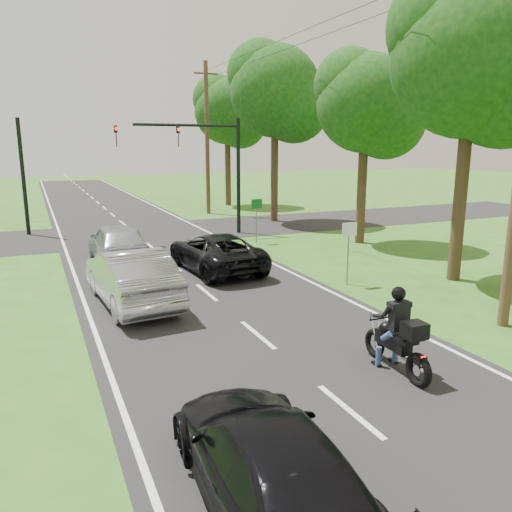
# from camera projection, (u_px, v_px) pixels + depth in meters

# --- Properties ---
(ground) EXTENTS (140.00, 140.00, 0.00)m
(ground) POSITION_uv_depth(u_px,v_px,m) (258.00, 335.00, 12.48)
(ground) COLOR #2C5A19
(ground) RESTS_ON ground
(road) EXTENTS (8.00, 100.00, 0.01)m
(road) POSITION_uv_depth(u_px,v_px,m) (162.00, 256.00, 21.39)
(road) COLOR black
(road) RESTS_ON ground
(cross_road) EXTENTS (60.00, 7.00, 0.01)m
(cross_road) POSITION_uv_depth(u_px,v_px,m) (135.00, 233.00, 26.73)
(cross_road) COLOR black
(cross_road) RESTS_ON ground
(motorcycle_rider) EXTENTS (0.61, 2.16, 1.86)m
(motorcycle_rider) POSITION_uv_depth(u_px,v_px,m) (399.00, 339.00, 10.31)
(motorcycle_rider) COLOR black
(motorcycle_rider) RESTS_ON ground
(dark_suv) EXTENTS (2.69, 5.23, 1.41)m
(dark_suv) POSITION_uv_depth(u_px,v_px,m) (215.00, 252.00, 18.77)
(dark_suv) COLOR black
(dark_suv) RESTS_ON road
(silver_sedan) EXTENTS (2.13, 5.18, 1.67)m
(silver_sedan) POSITION_uv_depth(u_px,v_px,m) (131.00, 277.00, 14.74)
(silver_sedan) COLOR #A1A0A5
(silver_sedan) RESTS_ON road
(silver_suv) EXTENTS (1.97, 4.86, 1.65)m
(silver_suv) POSITION_uv_depth(u_px,v_px,m) (118.00, 243.00, 19.80)
(silver_suv) COLOR #AEB0B7
(silver_suv) RESTS_ON road
(dark_car_behind) EXTENTS (2.07, 4.55, 1.29)m
(dark_car_behind) POSITION_uv_depth(u_px,v_px,m) (268.00, 462.00, 6.44)
(dark_car_behind) COLOR black
(dark_car_behind) RESTS_ON road
(traffic_signal) EXTENTS (6.38, 0.44, 6.00)m
(traffic_signal) POSITION_uv_depth(u_px,v_px,m) (204.00, 155.00, 25.38)
(traffic_signal) COLOR black
(traffic_signal) RESTS_ON ground
(signal_pole_far) EXTENTS (0.20, 0.20, 6.00)m
(signal_pole_far) POSITION_uv_depth(u_px,v_px,m) (23.00, 177.00, 25.79)
(signal_pole_far) COLOR black
(signal_pole_far) RESTS_ON ground
(utility_pole_far) EXTENTS (1.60, 0.28, 10.00)m
(utility_pole_far) POSITION_uv_depth(u_px,v_px,m) (207.00, 138.00, 33.44)
(utility_pole_far) COLOR brown
(utility_pole_far) RESTS_ON ground
(sign_white) EXTENTS (0.55, 0.07, 2.12)m
(sign_white) POSITION_uv_depth(u_px,v_px,m) (349.00, 238.00, 16.66)
(sign_white) COLOR slate
(sign_white) RESTS_ON ground
(sign_green) EXTENTS (0.55, 0.07, 2.12)m
(sign_green) POSITION_uv_depth(u_px,v_px,m) (257.00, 210.00, 23.87)
(sign_green) COLOR slate
(sign_green) RESTS_ON ground
(tree_row_b) EXTENTS (5.60, 5.43, 10.06)m
(tree_row_b) POSITION_uv_depth(u_px,v_px,m) (485.00, 66.00, 16.00)
(tree_row_b) COLOR #332316
(tree_row_b) RESTS_ON ground
(tree_row_c) EXTENTS (4.80, 4.65, 8.76)m
(tree_row_c) POSITION_uv_depth(u_px,v_px,m) (373.00, 109.00, 22.84)
(tree_row_c) COLOR #332316
(tree_row_c) RESTS_ON ground
(tree_row_d) EXTENTS (5.76, 5.58, 10.45)m
(tree_row_d) POSITION_uv_depth(u_px,v_px,m) (281.00, 97.00, 29.41)
(tree_row_d) COLOR #332316
(tree_row_d) RESTS_ON ground
(tree_row_e) EXTENTS (5.28, 5.12, 9.61)m
(tree_row_e) POSITION_uv_depth(u_px,v_px,m) (232.00, 115.00, 37.73)
(tree_row_e) COLOR #332316
(tree_row_e) RESTS_ON ground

